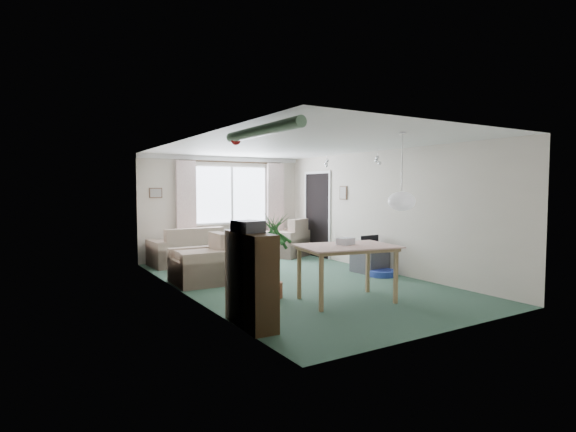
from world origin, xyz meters
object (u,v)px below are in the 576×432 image
coffee_table (239,261)px  houseplant (274,256)px  tv_cube (370,259)px  bookshelf (251,279)px  armchair_corner (285,237)px  sofa (189,246)px  dining_table (346,274)px  armchair_left (200,259)px  pet_bed (382,273)px

coffee_table → houseplant: (-0.51, -2.33, 0.44)m
houseplant → tv_cube: (2.62, 0.81, -0.37)m
bookshelf → coffee_table: bearing=69.7°
coffee_table → tv_cube: bearing=-35.8°
armchair_corner → sofa: bearing=-27.4°
sofa → houseplant: 3.56m
houseplant → dining_table: bearing=-42.1°
dining_table → tv_cube: 2.38m
houseplant → dining_table: 1.11m
armchair_left → tv_cube: armchair_left is taller
bookshelf → tv_cube: size_ratio=1.93×
sofa → armchair_corner: (2.41, -0.02, 0.05)m
armchair_corner → tv_cube: bearing=69.9°
houseplant → pet_bed: houseplant is taller
bookshelf → houseplant: (0.92, 1.06, 0.07)m
sofa → dining_table: size_ratio=1.27×
sofa → tv_cube: sofa is taller
sofa → bookshelf: bearing=77.4°
armchair_left → sofa: bearing=168.0°
sofa → pet_bed: 4.14m
armchair_left → dining_table: bearing=32.4°
sofa → armchair_left: bearing=74.0°
armchair_corner → pet_bed: (0.27, -3.12, -0.40)m
sofa → armchair_corner: 2.41m
armchair_left → coffee_table: bearing=125.9°
sofa → dining_table: (0.92, -4.28, -0.00)m
dining_table → pet_bed: dining_table is taller
sofa → bookshelf: bookshelf is taller
tv_cube → houseplant: bearing=-166.5°
coffee_table → pet_bed: coffee_table is taller
coffee_table → sofa: bearing=117.0°
dining_table → tv_cube: dining_table is taller
houseplant → pet_bed: bearing=9.2°
sofa → bookshelf: size_ratio=1.44×
houseplant → bookshelf: bearing=-131.0°
armchair_corner → houseplant: 4.21m
houseplant → pet_bed: (2.57, 0.41, -0.58)m
sofa → coffee_table: 1.39m
armchair_left → coffee_table: 1.35m
armchair_corner → dining_table: size_ratio=0.79×
sofa → dining_table: bearing=99.5°
armchair_left → pet_bed: 3.38m
dining_table → pet_bed: 2.13m
sofa → coffee_table: sofa is taller
pet_bed → coffee_table: bearing=137.0°
tv_cube → pet_bed: size_ratio=1.07×
coffee_table → bookshelf: bookshelf is taller
bookshelf → dining_table: (1.73, 0.34, -0.16)m
coffee_table → houseplant: size_ratio=0.69×
armchair_left → houseplant: size_ratio=0.76×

